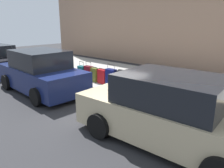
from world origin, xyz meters
TOP-DOWN VIEW (x-y plane):
  - ground_plane at (0.00, 0.00)m, footprint 40.00×40.00m
  - sidewalk_curb at (0.00, -2.50)m, footprint 18.00×5.00m
  - suitcase_red_0 at (-2.78, -0.69)m, footprint 0.49×0.19m
  - suitcase_olive_1 at (-2.20, -0.70)m, footprint 0.51×0.20m
  - suitcase_maroon_2 at (-1.63, -0.62)m, footprint 0.48×0.24m
  - suitcase_teal_3 at (-1.08, -0.73)m, footprint 0.46×0.24m
  - suitcase_silver_4 at (-0.56, -0.73)m, footprint 0.41×0.22m
  - suitcase_black_5 at (-0.09, -0.69)m, footprint 0.37×0.23m
  - suitcase_navy_6 at (0.42, -0.61)m, footprint 0.47×0.26m
  - suitcase_red_7 at (0.97, -0.65)m, footprint 0.47×0.24m
  - suitcase_olive_8 at (1.47, -0.66)m, footprint 0.38×0.27m
  - suitcase_maroon_9 at (1.96, -0.72)m, footprint 0.45×0.26m
  - suitcase_teal_10 at (2.47, -0.71)m, footprint 0.42×0.28m
  - fire_hydrant at (3.44, -0.68)m, footprint 0.39×0.21m
  - bollard_post at (4.03, -0.53)m, footprint 0.13×0.13m
  - parked_car_beige_0 at (-3.43, 1.54)m, footprint 4.54×2.29m
  - parked_car_navy_1 at (2.32, 1.54)m, footprint 4.38×2.18m

SIDE VIEW (x-z plane):
  - ground_plane at x=0.00m, z-range 0.00..0.00m
  - sidewalk_curb at x=0.00m, z-range 0.00..0.14m
  - suitcase_red_0 at x=-2.78m, z-range -0.01..0.84m
  - suitcase_silver_4 at x=-0.56m, z-range 0.00..0.86m
  - suitcase_teal_10 at x=2.47m, z-range 0.03..0.84m
  - suitcase_olive_1 at x=-2.20m, z-range -0.01..0.91m
  - suitcase_olive_8 at x=1.47m, z-range 0.11..0.80m
  - suitcase_red_7 at x=0.97m, z-range 0.11..0.81m
  - suitcase_maroon_9 at x=1.96m, z-range 0.03..0.90m
  - suitcase_maroon_2 at x=-1.63m, z-range 0.02..0.94m
  - suitcase_teal_3 at x=-1.08m, z-range 0.11..0.86m
  - suitcase_black_5 at x=-0.09m, z-range 0.11..0.91m
  - suitcase_navy_6 at x=0.42m, z-range 0.03..1.00m
  - bollard_post at x=4.03m, z-range 0.14..0.95m
  - fire_hydrant at x=3.44m, z-range 0.16..0.95m
  - parked_car_beige_0 at x=-3.43m, z-range -0.05..1.59m
  - parked_car_navy_1 at x=2.32m, z-range -0.06..1.65m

